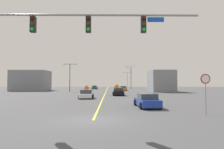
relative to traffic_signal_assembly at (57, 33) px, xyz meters
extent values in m
plane|color=#444447|center=(2.39, 0.02, -5.72)|extent=(202.02, 202.02, 0.00)
cube|color=yellow|center=(2.39, 56.13, -5.72)|extent=(0.16, 112.23, 0.01)
cylinder|color=gray|center=(2.05, 0.02, 1.20)|extent=(14.60, 0.14, 0.14)
cube|color=black|center=(-1.60, 0.02, 0.56)|extent=(0.34, 0.32, 1.05)
sphere|color=#3A0503|center=(-1.60, -0.15, 0.91)|extent=(0.22, 0.22, 0.22)
sphere|color=#3C3106|center=(-1.60, -0.15, 0.56)|extent=(0.22, 0.22, 0.22)
sphere|color=green|center=(-1.60, -0.15, 0.21)|extent=(0.22, 0.22, 0.22)
cube|color=black|center=(2.05, 0.02, 0.56)|extent=(0.34, 0.32, 1.05)
sphere|color=#3A0503|center=(2.05, -0.15, 0.91)|extent=(0.22, 0.22, 0.22)
sphere|color=#3C3106|center=(2.05, -0.15, 0.56)|extent=(0.22, 0.22, 0.22)
sphere|color=green|center=(2.05, -0.15, 0.21)|extent=(0.22, 0.22, 0.22)
cube|color=black|center=(5.70, 0.02, 0.56)|extent=(0.34, 0.32, 1.05)
sphere|color=#3A0503|center=(5.70, -0.15, 0.91)|extent=(0.22, 0.22, 0.22)
sphere|color=#3C3106|center=(5.70, -0.15, 0.56)|extent=(0.22, 0.22, 0.22)
sphere|color=green|center=(5.70, -0.15, 0.21)|extent=(0.22, 0.22, 0.22)
cube|color=#1447B7|center=(6.52, 0.02, 0.91)|extent=(1.10, 0.03, 0.32)
cylinder|color=gray|center=(10.81, 2.15, -4.54)|extent=(0.07, 0.07, 2.36)
cylinder|color=#B20F14|center=(10.81, 2.15, -2.98)|extent=(0.76, 0.03, 0.76)
cylinder|color=white|center=(10.81, 2.13, -2.98)|extent=(0.61, 0.01, 0.61)
cylinder|color=gray|center=(11.54, 59.91, -1.70)|extent=(0.16, 0.16, 8.05)
cylinder|color=gray|center=(10.71, 59.91, 2.18)|extent=(1.67, 0.08, 0.08)
cube|color=#262628|center=(9.87, 59.91, 2.18)|extent=(0.44, 0.24, 0.14)
cylinder|color=gray|center=(11.55, 77.67, -2.09)|extent=(0.16, 0.16, 7.26)
cylinder|color=gray|center=(10.76, 77.67, 1.39)|extent=(1.57, 0.08, 0.08)
cube|color=#262628|center=(9.98, 77.67, 1.39)|extent=(0.44, 0.24, 0.14)
cylinder|color=gray|center=(12.33, 77.67, 1.39)|extent=(1.57, 0.08, 0.08)
cube|color=#262628|center=(13.12, 77.67, 1.39)|extent=(0.44, 0.24, 0.14)
cylinder|color=gray|center=(11.87, 67.37, -1.05)|extent=(0.16, 0.16, 9.36)
cylinder|color=gray|center=(10.95, 67.37, 3.48)|extent=(1.85, 0.08, 0.08)
cube|color=#262628|center=(10.02, 67.37, 3.48)|extent=(0.44, 0.24, 0.14)
cylinder|color=gray|center=(12.79, 67.37, 3.48)|extent=(1.85, 0.08, 0.08)
cube|color=#262628|center=(13.72, 67.37, 3.48)|extent=(0.44, 0.24, 0.14)
cylinder|color=black|center=(-7.13, 38.88, -1.99)|extent=(0.16, 0.16, 7.47)
cylinder|color=black|center=(-7.89, 38.88, 1.60)|extent=(1.52, 0.08, 0.08)
cube|color=#262628|center=(-8.65, 38.88, 1.60)|extent=(0.44, 0.24, 0.14)
cylinder|color=black|center=(-6.37, 38.88, 1.60)|extent=(1.52, 0.08, 0.08)
cube|color=#262628|center=(-5.61, 38.88, 1.60)|extent=(0.44, 0.24, 0.14)
cube|color=orange|center=(5.11, 33.42, -4.33)|extent=(1.37, 0.07, 1.37)
cylinder|color=black|center=(4.84, 33.41, -5.38)|extent=(0.05, 0.05, 0.69)
cylinder|color=black|center=(5.37, 33.42, -5.38)|extent=(0.05, 0.05, 0.69)
cube|color=orange|center=(-1.30, 27.42, -4.39)|extent=(1.15, 0.05, 1.15)
cylinder|color=black|center=(-1.52, 27.42, -5.35)|extent=(0.05, 0.05, 0.74)
cylinder|color=black|center=(-1.08, 27.42, -5.35)|extent=(0.05, 0.05, 0.74)
cube|color=#1E389E|center=(7.16, 6.78, -5.22)|extent=(2.04, 4.46, 0.68)
cube|color=#333D47|center=(7.17, 6.57, -4.62)|extent=(1.74, 2.10, 0.53)
cylinder|color=black|center=(8.00, 8.36, -5.40)|extent=(0.25, 0.65, 0.64)
cylinder|color=black|center=(6.18, 8.27, -5.40)|extent=(0.25, 0.65, 0.64)
cylinder|color=black|center=(8.15, 5.30, -5.40)|extent=(0.25, 0.65, 0.64)
cylinder|color=black|center=(6.33, 5.21, -5.40)|extent=(0.25, 0.65, 0.64)
cube|color=black|center=(5.05, 24.59, -5.20)|extent=(1.92, 4.21, 0.73)
cube|color=#333D47|center=(5.05, 24.38, -4.55)|extent=(1.72, 2.31, 0.58)
cylinder|color=black|center=(5.99, 26.06, -5.40)|extent=(0.22, 0.64, 0.64)
cylinder|color=black|center=(4.09, 26.05, -5.40)|extent=(0.22, 0.64, 0.64)
cylinder|color=black|center=(6.00, 23.13, -5.40)|extent=(0.22, 0.64, 0.64)
cylinder|color=black|center=(4.11, 23.11, -5.40)|extent=(0.22, 0.64, 0.64)
cube|color=orange|center=(7.47, 46.43, -5.22)|extent=(1.96, 4.14, 0.69)
cube|color=#333D47|center=(7.47, 46.23, -4.60)|extent=(1.73, 2.17, 0.55)
cylinder|color=black|center=(8.44, 47.85, -5.40)|extent=(0.23, 0.64, 0.64)
cylinder|color=black|center=(6.55, 47.88, -5.40)|extent=(0.23, 0.64, 0.64)
cylinder|color=black|center=(8.39, 44.98, -5.40)|extent=(0.23, 0.64, 0.64)
cylinder|color=black|center=(6.51, 45.01, -5.40)|extent=(0.23, 0.64, 0.64)
cube|color=#196B38|center=(-2.25, 60.24, -5.25)|extent=(1.73, 4.39, 0.62)
cube|color=#333D47|center=(-2.25, 60.46, -4.67)|extent=(1.55, 2.34, 0.56)
cylinder|color=black|center=(-3.11, 58.71, -5.40)|extent=(0.22, 0.64, 0.64)
cylinder|color=black|center=(-1.40, 58.70, -5.40)|extent=(0.22, 0.64, 0.64)
cylinder|color=black|center=(-3.10, 61.78, -5.40)|extent=(0.22, 0.64, 0.64)
cylinder|color=black|center=(-1.39, 61.77, -5.40)|extent=(0.22, 0.64, 0.64)
cube|color=white|center=(-0.21, 17.75, -5.27)|extent=(2.09, 4.21, 0.59)
cube|color=#333D47|center=(-0.21, 17.96, -4.68)|extent=(1.82, 2.18, 0.60)
cylinder|color=black|center=(-1.12, 16.27, -5.40)|extent=(0.24, 0.65, 0.64)
cylinder|color=black|center=(0.81, 16.34, -5.40)|extent=(0.24, 0.65, 0.64)
cylinder|color=black|center=(-1.23, 19.16, -5.40)|extent=(0.24, 0.65, 0.64)
cylinder|color=black|center=(0.70, 19.23, -5.40)|extent=(0.24, 0.65, 0.64)
cube|color=gray|center=(-20.71, 47.19, -2.68)|extent=(10.35, 7.69, 6.10)
cube|color=gray|center=(17.35, 40.12, -2.88)|extent=(6.04, 8.36, 5.69)
camera|label=1|loc=(3.48, -12.78, -3.27)|focal=31.34mm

